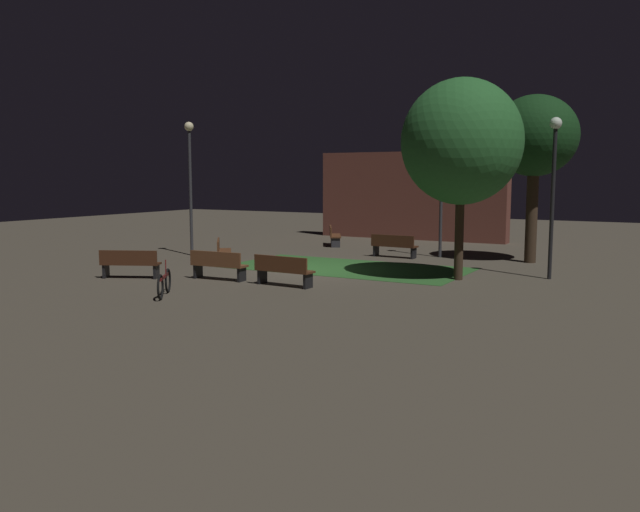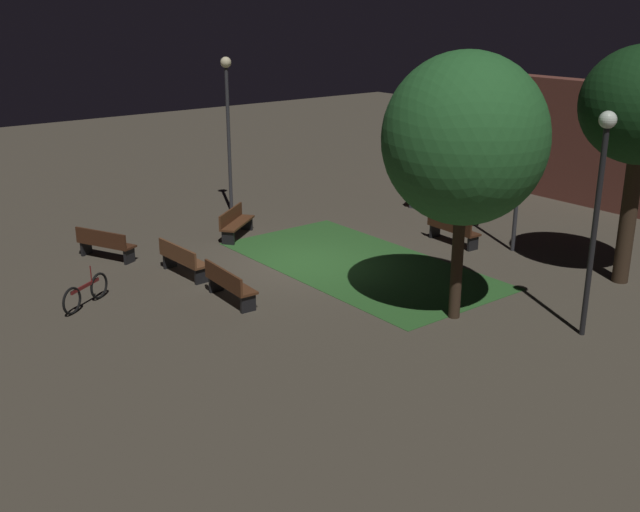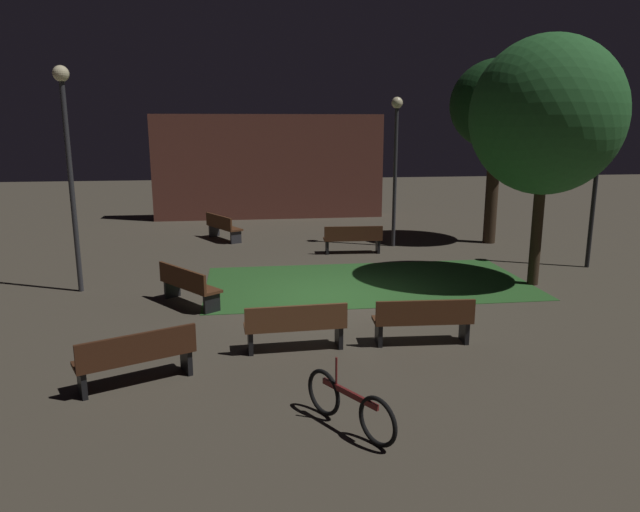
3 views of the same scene
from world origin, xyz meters
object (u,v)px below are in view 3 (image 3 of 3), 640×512
object	(u,v)px
bench_front_left	(423,319)
tree_back_right	(497,106)
bench_by_lamp	(188,285)
tree_near_wall	(546,116)
bench_front_right	(296,325)
lamp_post_path_center	(599,149)
bicycle	(349,405)
lamp_post_plaza_east	(396,147)
bench_back_row	(137,356)
bench_near_trees	(222,226)
bench_path_side	(353,238)
lamp_post_near_wall	(68,145)

from	to	relation	value
bench_front_left	tree_back_right	xyz separation A→B (m)	(5.06, 8.77, 4.01)
bench_by_lamp	bench_front_left	bearing A→B (deg)	-33.62
tree_back_right	tree_near_wall	distance (m)	5.28
bench_front_right	bench_by_lamp	xyz separation A→B (m)	(-2.13, 2.96, 0.00)
bench_by_lamp	lamp_post_path_center	bearing A→B (deg)	11.20
bench_by_lamp	bicycle	bearing A→B (deg)	-66.01
tree_near_wall	bicycle	world-z (taller)	tree_near_wall
tree_near_wall	lamp_post_plaza_east	xyz separation A→B (m)	(-2.30, 5.04, -0.90)
bench_front_right	bench_back_row	size ratio (longest dim) A/B	0.99
tree_back_right	lamp_post_plaza_east	xyz separation A→B (m)	(-3.37, -0.12, -1.28)
bench_near_trees	bicycle	xyz separation A→B (m)	(2.03, -13.23, -0.14)
tree_back_right	tree_near_wall	size ratio (longest dim) A/B	1.00
bench_path_side	bench_front_right	bearing A→B (deg)	-107.89
bench_path_side	lamp_post_plaza_east	world-z (taller)	lamp_post_plaza_east
bench_front_left	lamp_post_near_wall	bearing A→B (deg)	147.94
tree_near_wall	bicycle	distance (m)	9.50
bench_path_side	lamp_post_plaza_east	distance (m)	3.28
bench_front_left	bicycle	distance (m)	3.39
bench_front_right	bicycle	xyz separation A→B (m)	(0.45, -2.82, -0.14)
bench_front_left	lamp_post_plaza_east	bearing A→B (deg)	78.94
bench_near_trees	lamp_post_path_center	size ratio (longest dim) A/B	0.37
lamp_post_plaza_east	bicycle	world-z (taller)	lamp_post_plaza_east
bench_front_right	bench_near_trees	world-z (taller)	same
bench_back_row	bench_near_trees	world-z (taller)	same
tree_back_right	bench_front_right	bearing A→B (deg)	-130.09
bench_front_left	bench_by_lamp	size ratio (longest dim) A/B	1.06
tree_back_right	tree_near_wall	xyz separation A→B (m)	(-1.07, -5.16, -0.37)
bench_near_trees	lamp_post_near_wall	xyz separation A→B (m)	(-3.21, -5.95, 3.00)
tree_near_wall	lamp_post_path_center	size ratio (longest dim) A/B	1.23
lamp_post_plaza_east	bicycle	xyz separation A→B (m)	(-3.57, -11.47, -2.87)
bench_near_trees	bench_by_lamp	distance (m)	7.47
lamp_post_plaza_east	bench_by_lamp	bearing A→B (deg)	-137.21
tree_near_wall	bench_by_lamp	bearing A→B (deg)	-175.57
bench_front_right	bench_near_trees	size ratio (longest dim) A/B	1.01
bench_near_trees	lamp_post_near_wall	size ratio (longest dim) A/B	0.35
bench_front_right	bench_front_left	distance (m)	2.33
bench_front_right	bench_path_side	distance (m)	8.09
bench_path_side	bicycle	distance (m)	10.72
bench_front_right	lamp_post_plaza_east	bearing A→B (deg)	65.08
bench_front_right	bench_path_side	world-z (taller)	same
bench_by_lamp	lamp_post_plaza_east	distance (m)	8.81
lamp_post_plaza_east	tree_near_wall	bearing A→B (deg)	-65.47
bench_front_left	lamp_post_plaza_east	world-z (taller)	lamp_post_plaza_east
tree_near_wall	bench_back_row	bearing A→B (deg)	-152.11
lamp_post_path_center	bicycle	distance (m)	11.82
bench_back_row	bench_by_lamp	distance (m)	4.06
bench_front_left	lamp_post_path_center	xyz separation A→B (m)	(6.38, 5.11, 2.79)
lamp_post_path_center	bench_by_lamp	bearing A→B (deg)	-168.80
bench_front_right	bicycle	world-z (taller)	bicycle
bench_back_row	lamp_post_near_wall	size ratio (longest dim) A/B	0.35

